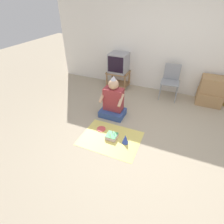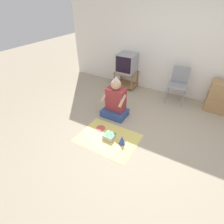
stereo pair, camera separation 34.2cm
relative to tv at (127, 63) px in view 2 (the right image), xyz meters
The scene contains 11 objects.
ground_plane 2.48m from the tv, 57.64° to the right, with size 16.00×16.00×0.00m, color tan.
wall_back 1.42m from the tv, 11.73° to the left, with size 6.40×0.06×2.55m.
tv_stand 0.44m from the tv, 90.00° to the right, with size 0.60×0.47×0.44m.
tv is the anchor object (origin of this frame).
folding_chair 1.45m from the tv, ahead, with size 0.46×0.43×0.86m.
cardboard_box_stack 2.43m from the tv, ahead, with size 0.57×0.46×0.68m.
person_seated 1.52m from the tv, 72.96° to the right, with size 0.53×0.41×0.93m.
party_cloth 2.37m from the tv, 72.20° to the right, with size 1.11×0.84×0.01m.
birthday_cake 2.34m from the tv, 71.65° to the right, with size 0.20×0.20×0.14m.
party_hat_blue 2.45m from the tv, 65.41° to the right, with size 0.12×0.12×0.18m.
paper_plate 2.14m from the tv, 78.23° to the right, with size 0.18×0.18×0.01m.
Camera 2 is at (0.71, -2.23, 2.29)m, focal length 28.00 mm.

